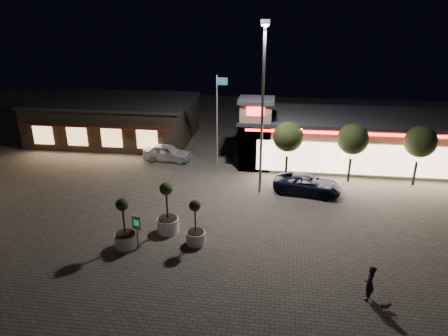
# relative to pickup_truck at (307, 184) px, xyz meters

# --- Properties ---
(ground) EXTENTS (90.00, 90.00, 0.00)m
(ground) POSITION_rel_pickup_truck_xyz_m (-5.57, -8.32, -0.70)
(ground) COLOR #686054
(ground) RESTS_ON ground
(retail_building) EXTENTS (20.40, 8.40, 6.10)m
(retail_building) POSITION_rel_pickup_truck_xyz_m (3.94, 7.50, 1.51)
(retail_building) COLOR gray
(retail_building) RESTS_ON ground
(restaurant_building) EXTENTS (16.40, 11.00, 4.30)m
(restaurant_building) POSITION_rel_pickup_truck_xyz_m (-19.57, 11.66, 1.46)
(restaurant_building) COLOR #382D23
(restaurant_building) RESTS_ON ground
(floodlight_pole) EXTENTS (0.60, 0.40, 12.38)m
(floodlight_pole) POSITION_rel_pickup_truck_xyz_m (-3.57, -0.32, 6.32)
(floodlight_pole) COLOR gray
(floodlight_pole) RESTS_ON ground
(flagpole) EXTENTS (0.95, 0.10, 8.00)m
(flagpole) POSITION_rel_pickup_truck_xyz_m (-7.47, 4.68, 4.04)
(flagpole) COLOR white
(flagpole) RESTS_ON ground
(string_tree_a) EXTENTS (2.42, 2.42, 4.79)m
(string_tree_a) POSITION_rel_pickup_truck_xyz_m (-1.57, 2.68, 2.86)
(string_tree_a) COLOR #332319
(string_tree_a) RESTS_ON ground
(string_tree_b) EXTENTS (2.42, 2.42, 4.79)m
(string_tree_b) POSITION_rel_pickup_truck_xyz_m (3.43, 2.68, 2.86)
(string_tree_b) COLOR #332319
(string_tree_b) RESTS_ON ground
(string_tree_c) EXTENTS (2.42, 2.42, 4.79)m
(string_tree_c) POSITION_rel_pickup_truck_xyz_m (8.43, 2.68, 2.86)
(string_tree_c) COLOR #332319
(string_tree_c) RESTS_ON ground
(pickup_truck) EXTENTS (5.41, 3.23, 1.41)m
(pickup_truck) POSITION_rel_pickup_truck_xyz_m (0.00, 0.00, 0.00)
(pickup_truck) COLOR black
(pickup_truck) RESTS_ON ground
(white_sedan) EXTENTS (4.62, 2.17, 1.53)m
(white_sedan) POSITION_rel_pickup_truck_xyz_m (-12.37, 5.55, 0.06)
(white_sedan) COLOR silver
(white_sedan) RESTS_ON ground
(pedestrian) EXTENTS (0.65, 0.78, 1.82)m
(pedestrian) POSITION_rel_pickup_truck_xyz_m (2.16, -11.86, 0.21)
(pedestrian) COLOR black
(pedestrian) RESTS_ON ground
(dog) EXTENTS (0.50, 0.27, 0.27)m
(dog) POSITION_rel_pickup_truck_xyz_m (2.87, -12.52, -0.44)
(dog) COLOR #59514C
(dog) RESTS_ON ground
(planter_left) EXTENTS (1.35, 1.35, 3.32)m
(planter_left) POSITION_rel_pickup_truck_xyz_m (-8.91, -6.97, 0.32)
(planter_left) COLOR white
(planter_left) RESTS_ON ground
(planter_mid) EXTENTS (1.26, 1.26, 3.10)m
(planter_mid) POSITION_rel_pickup_truck_xyz_m (-10.90, -8.99, 0.26)
(planter_mid) COLOR white
(planter_mid) RESTS_ON ground
(planter_right) EXTENTS (1.15, 1.15, 2.82)m
(planter_right) POSITION_rel_pickup_truck_xyz_m (-6.93, -8.10, 0.17)
(planter_right) COLOR white
(planter_right) RESTS_ON ground
(valet_sign) EXTENTS (0.63, 0.28, 1.98)m
(valet_sign) POSITION_rel_pickup_truck_xyz_m (-10.21, -8.86, 0.68)
(valet_sign) COLOR gray
(valet_sign) RESTS_ON ground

